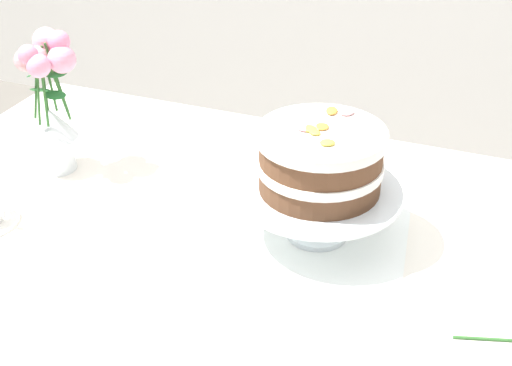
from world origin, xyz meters
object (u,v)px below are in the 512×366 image
dining_table (214,286)px  cake_stand (319,197)px  flower_vase (50,102)px  layer_cake (321,160)px

dining_table → cake_stand: size_ratio=4.83×
cake_stand → dining_table: bearing=-148.3°
flower_vase → dining_table: bearing=-18.6°
layer_cake → flower_vase: (-0.58, 0.04, -0.01)m
cake_stand → flower_vase: flower_vase is taller
cake_stand → layer_cake: (-0.00, 0.00, 0.07)m
layer_cake → flower_vase: size_ratio=0.75×
cake_stand → flower_vase: 0.58m
flower_vase → layer_cake: bearing=-4.1°
cake_stand → layer_cake: bearing=107.4°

